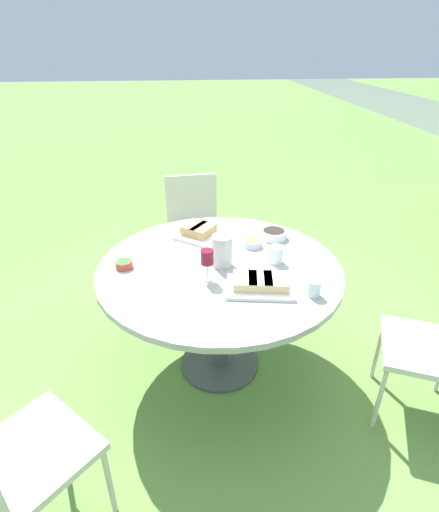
{
  "coord_description": "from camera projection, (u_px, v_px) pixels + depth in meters",
  "views": [
    {
      "loc": [
        1.96,
        -0.2,
        1.9
      ],
      "look_at": [
        0.0,
        0.0,
        0.82
      ],
      "focal_mm": 28.0,
      "sensor_mm": 36.0,
      "label": 1
    }
  ],
  "objects": [
    {
      "name": "cup_water_far",
      "position": [
        314.0,
        288.0,
        1.99
      ],
      "size": [
        0.07,
        0.07,
        0.09
      ],
      "color": "silver",
      "rests_on": "dining_table"
    },
    {
      "name": "bowl_fries",
      "position": [
        252.0,
        243.0,
        2.47
      ],
      "size": [
        0.11,
        0.11,
        0.05
      ],
      "color": "silver",
      "rests_on": "dining_table"
    },
    {
      "name": "bowl_olives",
      "position": [
        274.0,
        234.0,
        2.57
      ],
      "size": [
        0.17,
        0.17,
        0.05
      ],
      "color": "white",
      "rests_on": "dining_table"
    },
    {
      "name": "dining_table",
      "position": [
        220.0,
        280.0,
        2.32
      ],
      "size": [
        1.39,
        1.39,
        0.76
      ],
      "color": "#4C4C51",
      "rests_on": "ground_plane"
    },
    {
      "name": "ground_plane",
      "position": [
        220.0,
        364.0,
        2.64
      ],
      "size": [
        40.0,
        40.0,
        0.0
      ],
      "primitive_type": "plane",
      "color": "#668E42"
    },
    {
      "name": "water_pitcher",
      "position": [
        222.0,
        251.0,
        2.24
      ],
      "size": [
        0.13,
        0.12,
        0.18
      ],
      "color": "silver",
      "rests_on": "dining_table"
    },
    {
      "name": "bowl_salad",
      "position": [
        124.0,
        264.0,
        2.24
      ],
      "size": [
        0.1,
        0.1,
        0.04
      ],
      "color": "#B74733",
      "rests_on": "dining_table"
    },
    {
      "name": "wine_glass",
      "position": [
        207.0,
        259.0,
        2.08
      ],
      "size": [
        0.07,
        0.07,
        0.18
      ],
      "color": "silver",
      "rests_on": "dining_table"
    },
    {
      "name": "platter_bread_main",
      "position": [
        260.0,
        284.0,
        2.05
      ],
      "size": [
        0.29,
        0.38,
        0.07
      ],
      "color": "white",
      "rests_on": "dining_table"
    },
    {
      "name": "chair_far_back",
      "position": [
        8.0,
        455.0,
        1.49
      ],
      "size": [
        0.61,
        0.61,
        0.89
      ],
      "color": "beige",
      "rests_on": "ground_plane"
    },
    {
      "name": "chair_near_right",
      "position": [
        194.0,
        220.0,
        3.42
      ],
      "size": [
        0.46,
        0.47,
        0.89
      ],
      "color": "beige",
      "rests_on": "ground_plane"
    },
    {
      "name": "platter_charcuterie",
      "position": [
        201.0,
        232.0,
        2.59
      ],
      "size": [
        0.39,
        0.4,
        0.08
      ],
      "color": "white",
      "rests_on": "dining_table"
    },
    {
      "name": "cup_water_near",
      "position": [
        276.0,
        254.0,
        2.29
      ],
      "size": [
        0.08,
        0.08,
        0.1
      ],
      "color": "silver",
      "rests_on": "dining_table"
    }
  ]
}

